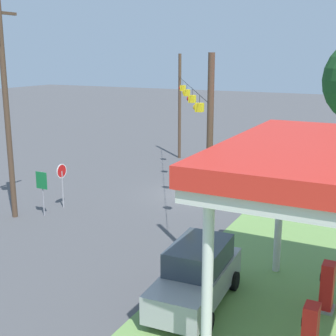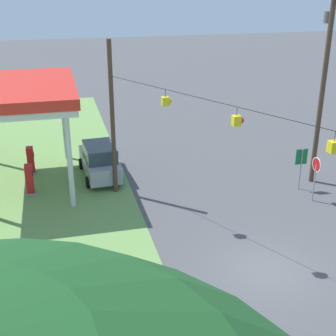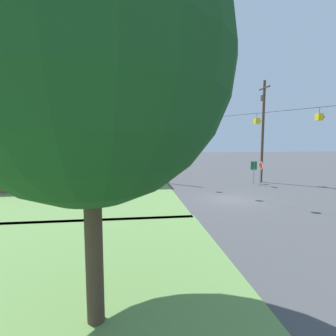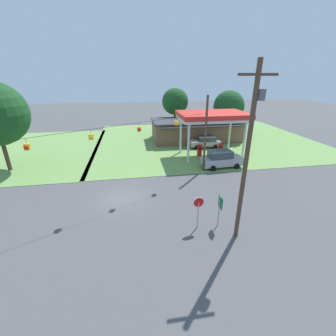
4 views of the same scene
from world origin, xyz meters
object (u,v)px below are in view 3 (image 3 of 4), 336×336
car_at_pumps_rear (82,172)px  fuel_pump_near (116,175)px  car_at_pumps_front (151,171)px  tree_far_back (29,138)px  route_sign (254,168)px  utility_pole_main (263,127)px  gas_station_store (41,166)px  gas_station_canopy (116,134)px  tree_west_verge (88,62)px  stop_sign_roadside (261,168)px  fuel_pump_far (117,172)px

car_at_pumps_rear → fuel_pump_near: bearing=64.9°
car_at_pumps_front → tree_far_back: (7.52, 16.25, 3.96)m
route_sign → utility_pole_main: 4.69m
gas_station_store → gas_station_canopy: bearing=-92.8°
tree_west_verge → route_sign: bearing=-34.6°
gas_station_canopy → car_at_pumps_front: bearing=-90.0°
stop_sign_roadside → gas_station_canopy: bearing=-112.2°
gas_station_store → utility_pole_main: size_ratio=1.31×
fuel_pump_far → car_at_pumps_rear: bearing=101.2°
car_at_pumps_rear → stop_sign_roadside: bearing=73.2°
fuel_pump_far → tree_west_verge: (-25.99, -0.97, 5.64)m
route_sign → utility_pole_main: (0.82, -1.27, 4.44)m
car_at_pumps_rear → gas_station_store: bearing=-83.8°
fuel_pump_far → route_sign: size_ratio=0.71×
gas_station_canopy → car_at_pumps_rear: size_ratio=1.86×
gas_station_store → stop_sign_roadside: 24.13m
stop_sign_roadside → tree_west_verge: 23.53m
utility_pole_main → tree_west_verge: 25.77m
route_sign → gas_station_canopy: bearing=73.2°
fuel_pump_far → tree_west_verge: size_ratio=0.17×
fuel_pump_near → gas_station_canopy: bearing=0.1°
gas_station_store → fuel_pump_near: bearing=-102.5°
stop_sign_roadside → utility_pole_main: utility_pole_main is taller
gas_station_canopy → utility_pole_main: utility_pole_main is taller
car_at_pumps_rear → tree_west_verge: size_ratio=0.47×
gas_station_canopy → car_at_pumps_front: gas_station_canopy is taller
car_at_pumps_front → car_at_pumps_rear: 8.10m
utility_pole_main → tree_far_back: bearing=68.5°
car_at_pumps_rear → stop_sign_roadside: size_ratio=1.85×
fuel_pump_far → tree_west_verge: bearing=-177.9°
fuel_pump_near → route_sign: 15.14m
tree_west_verge → fuel_pump_far: bearing=2.1°
gas_station_canopy → tree_far_back: size_ratio=1.10×
tree_west_verge → utility_pole_main: bearing=-35.9°
route_sign → stop_sign_roadside: bearing=179.3°
utility_pole_main → tree_west_verge: (-20.87, 15.11, 0.30)m
car_at_pumps_rear → utility_pole_main: (-4.32, -20.11, 5.27)m
tree_far_back → fuel_pump_far: bearing=-116.3°
car_at_pumps_front → route_sign: route_sign is taller
car_at_pumps_rear → tree_far_back: size_ratio=0.59×
utility_pole_main → tree_far_back: size_ratio=1.42×
gas_station_store → tree_west_verge: size_ratio=1.48×
utility_pole_main → tree_far_back: 30.43m
gas_station_canopy → route_sign: gas_station_canopy is taller
gas_station_canopy → fuel_pump_near: bearing=-179.9°
fuel_pump_near → tree_far_back: bearing=53.7°
stop_sign_roadside → tree_far_back: (13.57, 27.00, 3.20)m
fuel_pump_far → stop_sign_roadside: (-7.52, -14.79, 1.00)m
gas_station_canopy → tree_far_back: tree_far_back is taller
gas_station_canopy → utility_pole_main: bearing=-102.8°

